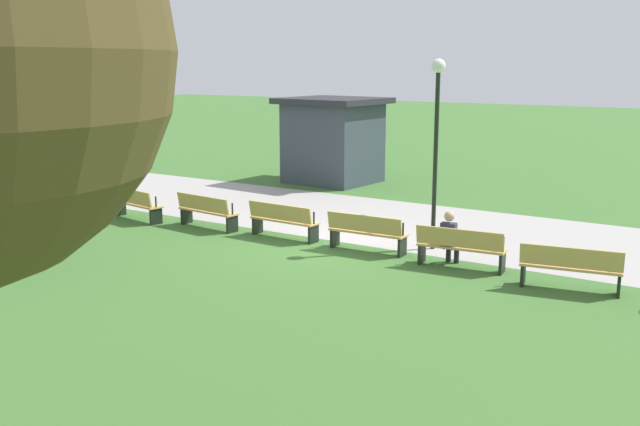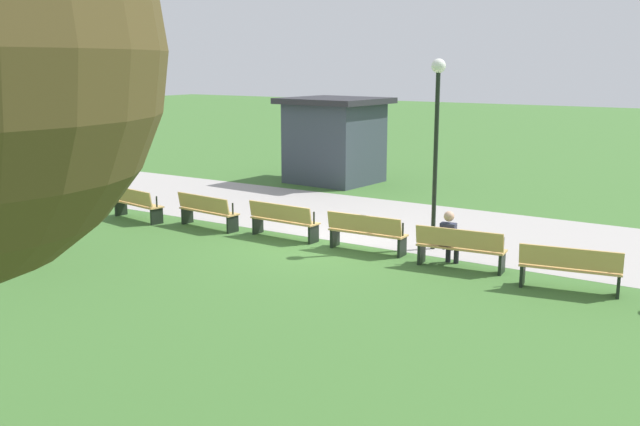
# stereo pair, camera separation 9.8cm
# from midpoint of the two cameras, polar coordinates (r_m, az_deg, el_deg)

# --- Properties ---
(ground_plane) EXTENTS (120.00, 120.00, 0.00)m
(ground_plane) POSITION_cam_midpoint_polar(r_m,az_deg,el_deg) (17.14, 0.24, -2.49)
(ground_plane) COLOR #3D6B2D
(path_paving) EXTENTS (25.96, 5.45, 0.01)m
(path_paving) POSITION_cam_midpoint_polar(r_m,az_deg,el_deg) (19.75, 5.06, -0.60)
(path_paving) COLOR #A39E99
(path_paving) RESTS_ON ground
(bench_0) EXTENTS (1.90, 0.77, 0.89)m
(bench_0) POSITION_cam_midpoint_polar(r_m,az_deg,el_deg) (20.29, -14.59, 0.75)
(bench_0) COLOR tan
(bench_0) RESTS_ON ground
(bench_1) EXTENTS (1.88, 0.65, 0.89)m
(bench_1) POSITION_cam_midpoint_polar(r_m,az_deg,el_deg) (18.91, -9.13, 0.20)
(bench_1) COLOR tan
(bench_1) RESTS_ON ground
(bench_2) EXTENTS (1.86, 0.53, 0.89)m
(bench_2) POSITION_cam_midpoint_polar(r_m,az_deg,el_deg) (17.59, -3.12, -0.54)
(bench_2) COLOR tan
(bench_2) RESTS_ON ground
(bench_3) EXTENTS (1.86, 0.53, 0.89)m
(bench_3) POSITION_cam_midpoint_polar(r_m,az_deg,el_deg) (16.37, 3.52, -1.48)
(bench_3) COLOR tan
(bench_3) RESTS_ON ground
(bench_4) EXTENTS (1.88, 0.65, 0.89)m
(bench_4) POSITION_cam_midpoint_polar(r_m,az_deg,el_deg) (15.27, 10.89, -2.65)
(bench_4) COLOR tan
(bench_4) RESTS_ON ground
(bench_5) EXTENTS (1.90, 0.77, 0.89)m
(bench_5) POSITION_cam_midpoint_polar(r_m,az_deg,el_deg) (14.33, 19.04, -4.06)
(bench_5) COLOR tan
(bench_5) RESTS_ON ground
(person_seated) EXTENTS (0.36, 0.54, 1.20)m
(person_seated) POSITION_cam_midpoint_polar(r_m,az_deg,el_deg) (15.44, 10.05, -1.84)
(person_seated) COLOR #2D3347
(person_seated) RESTS_ON ground
(tree_1) EXTENTS (2.61, 2.61, 4.74)m
(tree_1) POSITION_cam_midpoint_polar(r_m,az_deg,el_deg) (16.17, -22.91, 7.95)
(tree_1) COLOR brown
(tree_1) RESTS_ON ground
(lamp_post) EXTENTS (0.32, 0.32, 4.33)m
(lamp_post) POSITION_cam_midpoint_polar(r_m,az_deg,el_deg) (16.44, 9.06, 7.29)
(lamp_post) COLOR black
(lamp_post) RESTS_ON ground
(kiosk) EXTENTS (3.53, 3.33, 3.02)m
(kiosk) POSITION_cam_midpoint_polar(r_m,az_deg,el_deg) (25.87, 0.92, 5.85)
(kiosk) COLOR #38424C
(kiosk) RESTS_ON ground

